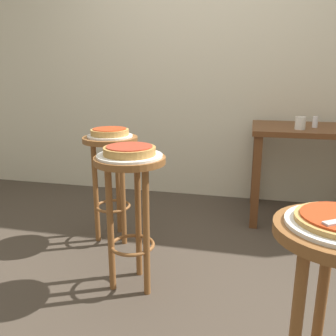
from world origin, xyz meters
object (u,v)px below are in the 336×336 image
object	(u,v)px
stool_foreground	(333,289)
pizza_leftside	(110,132)
serving_plate_leftside	(110,136)
stool_leftside	(111,166)
condiment_shaker	(315,122)
stool_middle	(131,194)
serving_plate_middle	(130,156)
pizza_middle	(130,150)
dining_table	(313,144)
cup_near_edge	(300,123)

from	to	relation	value
stool_foreground	pizza_leftside	xyz separation A→B (m)	(-1.20, 1.21, 0.24)
serving_plate_leftside	pizza_leftside	distance (m)	0.03
stool_leftside	pizza_leftside	distance (m)	0.24
condiment_shaker	stool_middle	bearing A→B (deg)	-131.82
stool_foreground	stool_leftside	distance (m)	1.71
serving_plate_leftside	serving_plate_middle	bearing A→B (deg)	-58.40
serving_plate_middle	pizza_leftside	size ratio (longest dim) A/B	1.33
stool_leftside	serving_plate_leftside	size ratio (longest dim) A/B	2.45
stool_foreground	pizza_middle	world-z (taller)	pizza_middle
pizza_middle	serving_plate_middle	bearing A→B (deg)	0.00
condiment_shaker	pizza_leftside	bearing A→B (deg)	-154.36
pizza_leftside	dining_table	distance (m)	1.60
pizza_leftside	cup_near_edge	distance (m)	1.40
pizza_middle	dining_table	world-z (taller)	pizza_middle
stool_middle	dining_table	bearing A→B (deg)	48.75
dining_table	stool_middle	bearing A→B (deg)	-131.25
serving_plate_middle	serving_plate_leftside	distance (m)	0.63
dining_table	condiment_shaker	bearing A→B (deg)	-104.16
pizza_middle	dining_table	bearing A→B (deg)	48.75
pizza_middle	pizza_leftside	world-z (taller)	same
stool_leftside	pizza_leftside	xyz separation A→B (m)	(-0.00, 0.00, 0.24)
stool_foreground	serving_plate_middle	xyz separation A→B (m)	(-0.87, 0.68, 0.21)
cup_near_edge	pizza_leftside	bearing A→B (deg)	-156.74
serving_plate_leftside	condiment_shaker	size ratio (longest dim) A/B	3.55
stool_foreground	cup_near_edge	distance (m)	1.79
pizza_middle	pizza_leftside	bearing A→B (deg)	121.60
pizza_middle	condiment_shaker	size ratio (longest dim) A/B	3.13
stool_foreground	cup_near_edge	size ratio (longest dim) A/B	7.96
pizza_middle	cup_near_edge	xyz separation A→B (m)	(0.96, 1.09, 0.03)
serving_plate_leftside	dining_table	world-z (taller)	dining_table
stool_foreground	dining_table	xyz separation A→B (m)	(0.22, 1.93, 0.08)
serving_plate_middle	dining_table	size ratio (longest dim) A/B	0.36
stool_leftside	cup_near_edge	world-z (taller)	cup_near_edge
pizza_middle	cup_near_edge	world-z (taller)	cup_near_edge
stool_leftside	cup_near_edge	bearing A→B (deg)	23.26
pizza_middle	pizza_leftside	xyz separation A→B (m)	(-0.33, 0.53, 0.00)
stool_foreground	dining_table	distance (m)	1.94
stool_middle	pizza_middle	xyz separation A→B (m)	(-0.00, 0.00, 0.24)
stool_leftside	condiment_shaker	distance (m)	1.59
stool_foreground	serving_plate_leftside	distance (m)	1.72
serving_plate_leftside	cup_near_edge	world-z (taller)	cup_near_edge
stool_leftside	condiment_shaker	world-z (taller)	condiment_shaker
condiment_shaker	pizza_middle	bearing A→B (deg)	-131.82
dining_table	condiment_shaker	distance (m)	0.18
stool_foreground	pizza_middle	distance (m)	1.13
serving_plate_leftside	condiment_shaker	xyz separation A→B (m)	(1.41, 0.68, 0.05)
stool_foreground	serving_plate_leftside	world-z (taller)	serving_plate_leftside
serving_plate_middle	dining_table	world-z (taller)	dining_table
stool_foreground	pizza_leftside	size ratio (longest dim) A/B	2.93
cup_near_edge	stool_middle	bearing A→B (deg)	-131.47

